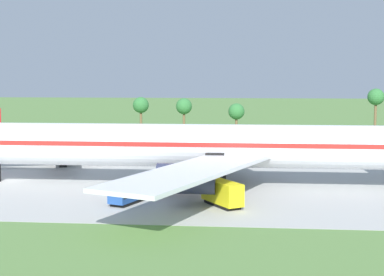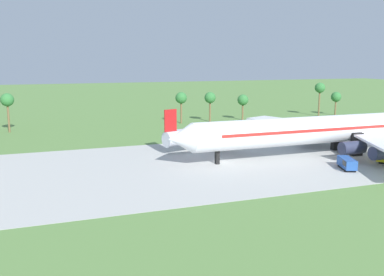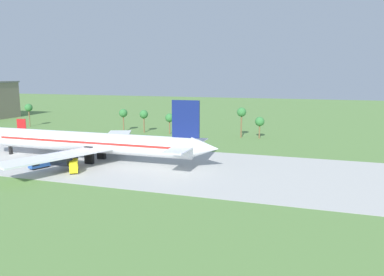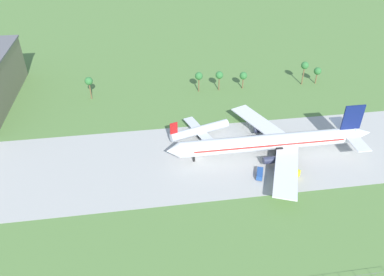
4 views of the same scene
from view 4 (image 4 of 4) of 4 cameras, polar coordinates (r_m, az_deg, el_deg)
name	(u,v)px [view 4 (image 4 of 4)]	position (r m, az deg, el deg)	size (l,w,h in m)	color
ground_plane	(198,159)	(134.88, 0.88, -3.24)	(600.00, 600.00, 0.00)	#5B8442
taxiway_strip	(198,159)	(134.87, 0.88, -3.24)	(320.00, 44.00, 0.02)	#B2B2AD
jet_airliner	(273,142)	(137.34, 12.19, -0.60)	(76.01, 58.58, 17.97)	white
regional_aircraft	(200,130)	(144.61, 1.15, 1.17)	(24.07, 21.96, 9.54)	silver
baggage_tug	(260,174)	(128.51, 10.27, -5.47)	(3.79, 5.78, 2.08)	black
fuel_truck	(290,170)	(131.82, 14.78, -4.78)	(5.06, 6.20, 2.87)	black
palm_tree_row	(231,74)	(179.30, 5.91, 9.63)	(112.23, 3.60, 11.84)	brown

